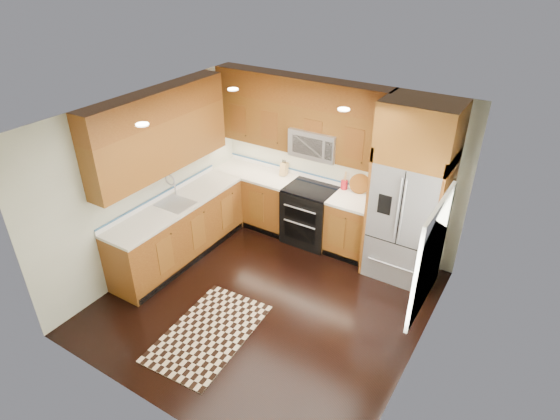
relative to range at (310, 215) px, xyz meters
The scene contains 16 objects.
ground 1.75m from the range, 81.47° to the right, with size 4.00×4.00×0.00m, color black.
wall_back 0.93m from the range, 53.04° to the left, with size 4.00×0.02×2.60m, color silver.
wall_left 2.56m from the range, 136.38° to the right, with size 0.02×4.00×2.60m, color silver.
wall_right 2.92m from the range, 36.55° to the right, with size 0.02×4.00×2.60m, color silver.
window 2.83m from the range, 33.39° to the right, with size 0.04×1.10×1.30m.
base_cabinets 1.25m from the range, 141.90° to the right, with size 2.85×3.00×0.90m.
countertop 1.16m from the range, 142.09° to the right, with size 2.86×3.01×0.04m.
upper_cabinets 1.89m from the range, 147.22° to the right, with size 2.85×3.00×1.15m.
range is the anchor object (origin of this frame).
microwave 1.20m from the range, 90.19° to the left, with size 0.76×0.40×0.42m.
refrigerator 1.76m from the range, ahead, with size 0.98×0.75×2.60m.
sink_faucet 2.13m from the range, 135.87° to the right, with size 0.54×0.44×0.37m.
rug 2.58m from the range, 90.85° to the right, with size 0.95×1.58×0.01m, color black.
knife_block 0.87m from the range, 161.64° to the left, with size 0.11×0.14×0.27m.
utensil_crock 0.77m from the range, 31.63° to the left, with size 0.13×0.13×0.30m.
cutting_board 0.89m from the range, 21.46° to the left, with size 0.31×0.31×0.02m, color brown.
Camera 1 is at (2.76, -4.06, 4.29)m, focal length 30.00 mm.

